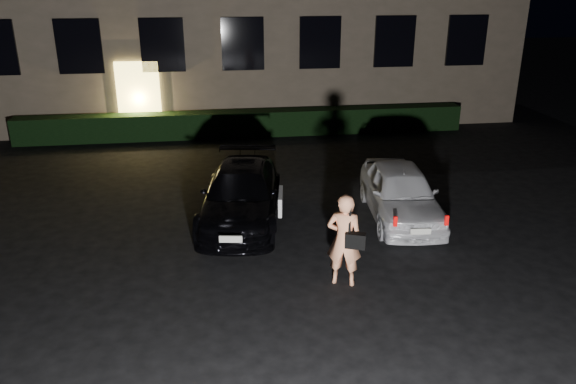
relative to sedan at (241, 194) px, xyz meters
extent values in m
plane|color=black|center=(0.60, -3.44, -0.59)|extent=(80.00, 80.00, 0.00)
cube|color=#E9CE5D|center=(-2.90, 7.50, 0.66)|extent=(1.40, 0.10, 2.50)
cube|color=black|center=(-4.60, 7.50, 2.41)|extent=(1.40, 0.10, 1.70)
cube|color=black|center=(-2.00, 7.50, 2.41)|extent=(1.40, 0.10, 1.70)
cube|color=black|center=(0.60, 7.50, 2.41)|extent=(1.40, 0.10, 1.70)
cube|color=black|center=(3.20, 7.50, 2.41)|extent=(1.40, 0.10, 1.70)
cube|color=black|center=(5.80, 7.50, 2.41)|extent=(1.40, 0.10, 1.70)
cube|color=black|center=(8.40, 7.50, 2.41)|extent=(1.40, 0.10, 1.70)
cube|color=black|center=(0.60, 7.06, -0.17)|extent=(15.00, 0.70, 0.85)
imported|color=black|center=(0.00, 0.00, 0.00)|extent=(2.27, 4.28, 1.18)
cube|color=white|center=(0.76, -0.88, 0.14)|extent=(0.21, 0.85, 0.39)
cube|color=silver|center=(-0.33, -2.08, -0.08)|extent=(0.43, 0.10, 0.13)
imported|color=white|center=(3.51, -0.41, 0.01)|extent=(1.76, 3.66, 1.20)
cube|color=red|center=(2.84, -2.05, 0.07)|extent=(0.08, 0.05, 0.20)
cube|color=red|center=(3.84, -2.14, 0.07)|extent=(0.08, 0.05, 0.20)
cube|color=silver|center=(3.34, -2.14, -0.13)|extent=(0.40, 0.07, 0.12)
imported|color=#FFA273|center=(1.58, -3.06, 0.25)|extent=(0.72, 0.60, 1.68)
cube|color=black|center=(1.73, -3.25, 0.31)|extent=(0.38, 0.27, 0.27)
cube|color=black|center=(1.64, -3.17, 0.69)|extent=(0.06, 0.07, 0.52)
camera|label=1|loc=(-0.61, -11.55, 4.47)|focal=35.00mm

